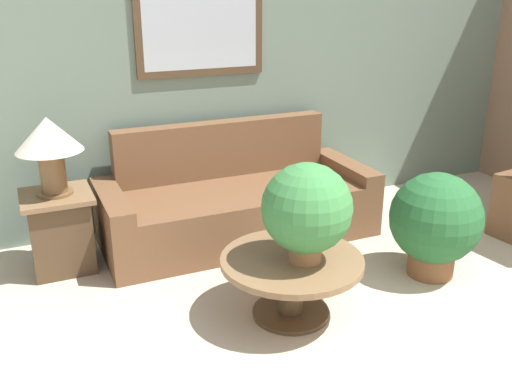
# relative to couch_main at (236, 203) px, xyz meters

# --- Properties ---
(wall_back) EXTENTS (7.15, 0.09, 2.60)m
(wall_back) POSITION_rel_couch_main_xyz_m (0.54, 0.52, 1.02)
(wall_back) COLOR slate
(wall_back) RESTS_ON ground_plane
(couch_main) EXTENTS (2.21, 0.90, 0.91)m
(couch_main) POSITION_rel_couch_main_xyz_m (0.00, 0.00, 0.00)
(couch_main) COLOR brown
(couch_main) RESTS_ON ground_plane
(coffee_table) EXTENTS (0.89, 0.89, 0.40)m
(coffee_table) POSITION_rel_couch_main_xyz_m (-0.14, -1.28, 0.01)
(coffee_table) COLOR #4C3823
(coffee_table) RESTS_ON ground_plane
(side_table) EXTENTS (0.50, 0.50, 0.59)m
(side_table) POSITION_rel_couch_main_xyz_m (-1.40, -0.02, 0.01)
(side_table) COLOR #4C3823
(side_table) RESTS_ON ground_plane
(table_lamp) EXTENTS (0.46, 0.46, 0.56)m
(table_lamp) POSITION_rel_couch_main_xyz_m (-1.40, -0.02, 0.69)
(table_lamp) COLOR brown
(table_lamp) RESTS_ON side_table
(potted_plant_on_table) EXTENTS (0.55, 0.55, 0.62)m
(potted_plant_on_table) POSITION_rel_couch_main_xyz_m (-0.08, -1.34, 0.45)
(potted_plant_on_table) COLOR #9E6B42
(potted_plant_on_table) RESTS_ON coffee_table
(potted_plant_floor) EXTENTS (0.65, 0.65, 0.77)m
(potted_plant_floor) POSITION_rel_couch_main_xyz_m (1.03, -1.21, 0.13)
(potted_plant_floor) COLOR brown
(potted_plant_floor) RESTS_ON ground_plane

